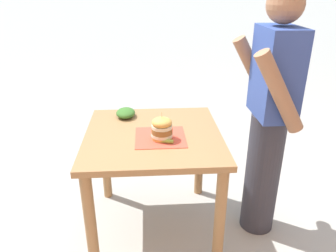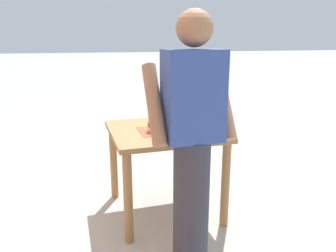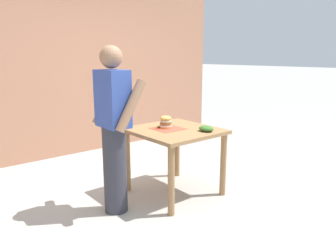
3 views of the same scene
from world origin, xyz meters
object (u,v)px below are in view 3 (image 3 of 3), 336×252
at_px(patio_table, 175,141).
at_px(sandwich, 166,122).
at_px(diner_across_table, 114,128).
at_px(side_salad, 206,129).
at_px(pickle_spear, 160,126).

bearing_deg(patio_table, sandwich, 30.45).
height_order(patio_table, diner_across_table, diner_across_table).
distance_m(patio_table, side_salad, 0.40).
distance_m(pickle_spear, diner_across_table, 0.69).
distance_m(side_salad, diner_across_table, 1.02).
bearing_deg(sandwich, side_salad, -147.76).
relative_size(pickle_spear, diner_across_table, 0.04).
bearing_deg(diner_across_table, sandwich, -85.94).
distance_m(sandwich, pickle_spear, 0.09).
bearing_deg(pickle_spear, side_salad, -148.45).
relative_size(patio_table, side_salad, 5.13).
bearing_deg(sandwich, patio_table, -149.55).
xyz_separation_m(sandwich, pickle_spear, (0.06, 0.03, -0.06)).
xyz_separation_m(patio_table, sandwich, (0.09, 0.06, 0.21)).
bearing_deg(sandwich, pickle_spear, 26.95).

